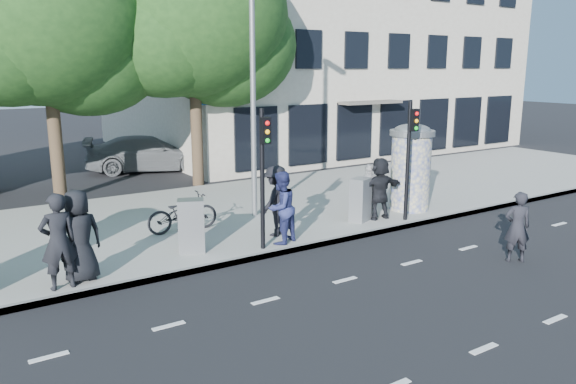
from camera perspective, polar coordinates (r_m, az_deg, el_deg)
ground at (r=11.33m, az=10.33°, el=-10.98°), size 120.00×120.00×0.00m
sidewalk at (r=17.20m, az=-7.05°, el=-2.37°), size 40.00×8.00×0.15m
curb at (r=13.90m, az=0.22°, el=-5.92°), size 40.00×0.10×0.16m
lane_dash_near at (r=10.02m, az=19.28°, el=-14.80°), size 32.00×0.12×0.01m
lane_dash_far at (r=12.30m, az=5.81°, el=-8.89°), size 32.00×0.12×0.01m
ad_column_right at (r=17.65m, az=12.37°, el=2.69°), size 1.36×1.36×2.65m
traffic_pole_near at (r=13.26m, az=-2.52°, el=2.77°), size 0.22×0.31×3.40m
traffic_pole_far at (r=16.21m, az=12.27°, el=4.30°), size 0.22×0.31×3.40m
street_lamp at (r=16.23m, az=-3.51°, el=13.66°), size 0.25×0.93×8.00m
tree_near_left at (r=20.56m, az=-23.51°, el=16.01°), size 6.80×6.80×8.97m
tree_center at (r=21.68m, az=-9.68°, el=17.27°), size 7.00×7.00×9.30m
building at (r=33.55m, az=1.95°, el=15.20°), size 20.30×15.85×12.00m
ped_a at (r=12.25m, az=-20.47°, el=-4.21°), size 1.02×0.74×1.94m
ped_b at (r=11.98m, az=-22.30°, el=-4.67°), size 0.74×0.50×1.96m
ped_c at (r=13.96m, az=-0.72°, el=-1.61°), size 1.08×0.98×1.83m
ped_d at (r=14.63m, az=-1.23°, el=-0.89°), size 1.37×1.12×1.85m
ped_e at (r=16.77m, az=8.23°, el=0.21°), size 1.04×0.82×1.55m
ped_f at (r=16.44m, az=9.30°, el=0.37°), size 1.72×0.75×1.81m
man_road at (r=14.16m, az=22.26°, el=-3.29°), size 0.74×0.67×1.69m
bicycle at (r=15.31m, az=-10.67°, el=-2.11°), size 0.74×1.97×1.02m
cabinet_left at (r=13.58m, az=-9.79°, el=-3.40°), size 0.74×0.66×1.28m
cabinet_right at (r=16.18m, az=7.37°, el=-0.77°), size 0.72×0.63×1.25m
car_right at (r=25.35m, az=-14.00°, el=3.81°), size 3.62×5.70×1.54m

